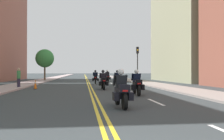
{
  "coord_description": "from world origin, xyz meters",
  "views": [
    {
      "loc": [
        -0.59,
        -2.76,
        1.44
      ],
      "look_at": [
        2.17,
        19.96,
        1.59
      ],
      "focal_mm": 37.71,
      "sensor_mm": 36.0,
      "label": 1
    }
  ],
  "objects_px": {
    "motorcycle_1": "(137,85)",
    "pedestrian_0": "(19,78)",
    "traffic_light_near": "(138,58)",
    "motorcycle_2": "(103,81)",
    "street_tree_0": "(45,58)",
    "motorcycle_3": "(117,79)",
    "traffic_cone_1": "(35,84)",
    "motorcycle_5": "(107,77)",
    "motorcycle_0": "(121,92)",
    "motorcycle_4": "(95,78)"
  },
  "relations": [
    {
      "from": "motorcycle_1",
      "to": "pedestrian_0",
      "type": "bearing_deg",
      "value": 144.89
    },
    {
      "from": "traffic_light_near",
      "to": "pedestrian_0",
      "type": "relative_size",
      "value": 2.55
    },
    {
      "from": "motorcycle_2",
      "to": "street_tree_0",
      "type": "bearing_deg",
      "value": 111.3
    },
    {
      "from": "motorcycle_3",
      "to": "traffic_cone_1",
      "type": "height_order",
      "value": "motorcycle_3"
    },
    {
      "from": "motorcycle_2",
      "to": "motorcycle_3",
      "type": "xyz_separation_m",
      "value": [
        1.81,
        4.5,
        0.0
      ]
    },
    {
      "from": "motorcycle_5",
      "to": "traffic_light_near",
      "type": "height_order",
      "value": "traffic_light_near"
    },
    {
      "from": "motorcycle_1",
      "to": "street_tree_0",
      "type": "height_order",
      "value": "street_tree_0"
    },
    {
      "from": "motorcycle_0",
      "to": "traffic_light_near",
      "type": "distance_m",
      "value": 19.68
    },
    {
      "from": "motorcycle_2",
      "to": "street_tree_0",
      "type": "distance_m",
      "value": 20.15
    },
    {
      "from": "traffic_cone_1",
      "to": "street_tree_0",
      "type": "relative_size",
      "value": 0.17
    },
    {
      "from": "motorcycle_5",
      "to": "motorcycle_2",
      "type": "bearing_deg",
      "value": -99.75
    },
    {
      "from": "motorcycle_0",
      "to": "pedestrian_0",
      "type": "xyz_separation_m",
      "value": [
        -7.0,
        11.57,
        0.27
      ]
    },
    {
      "from": "motorcycle_4",
      "to": "motorcycle_5",
      "type": "xyz_separation_m",
      "value": [
        1.91,
        4.65,
        0.02
      ]
    },
    {
      "from": "motorcycle_5",
      "to": "traffic_cone_1",
      "type": "bearing_deg",
      "value": -122.28
    },
    {
      "from": "motorcycle_0",
      "to": "traffic_cone_1",
      "type": "height_order",
      "value": "motorcycle_0"
    },
    {
      "from": "motorcycle_0",
      "to": "motorcycle_5",
      "type": "height_order",
      "value": "motorcycle_5"
    },
    {
      "from": "motorcycle_0",
      "to": "pedestrian_0",
      "type": "bearing_deg",
      "value": 118.7
    },
    {
      "from": "motorcycle_0",
      "to": "traffic_cone_1",
      "type": "bearing_deg",
      "value": 114.65
    },
    {
      "from": "traffic_light_near",
      "to": "motorcycle_4",
      "type": "bearing_deg",
      "value": -176.45
    },
    {
      "from": "pedestrian_0",
      "to": "traffic_light_near",
      "type": "bearing_deg",
      "value": -87.9
    },
    {
      "from": "motorcycle_1",
      "to": "motorcycle_4",
      "type": "bearing_deg",
      "value": 100.26
    },
    {
      "from": "motorcycle_0",
      "to": "motorcycle_5",
      "type": "bearing_deg",
      "value": 83.08
    },
    {
      "from": "motorcycle_0",
      "to": "motorcycle_5",
      "type": "xyz_separation_m",
      "value": [
        1.8,
        23.19,
        0.04
      ]
    },
    {
      "from": "motorcycle_1",
      "to": "street_tree_0",
      "type": "relative_size",
      "value": 0.44
    },
    {
      "from": "traffic_light_near",
      "to": "motorcycle_1",
      "type": "bearing_deg",
      "value": -103.31
    },
    {
      "from": "motorcycle_3",
      "to": "pedestrian_0",
      "type": "relative_size",
      "value": 1.26
    },
    {
      "from": "motorcycle_2",
      "to": "motorcycle_3",
      "type": "height_order",
      "value": "motorcycle_3"
    },
    {
      "from": "motorcycle_2",
      "to": "motorcycle_3",
      "type": "distance_m",
      "value": 4.84
    },
    {
      "from": "traffic_light_near",
      "to": "street_tree_0",
      "type": "height_order",
      "value": "street_tree_0"
    },
    {
      "from": "motorcycle_0",
      "to": "motorcycle_4",
      "type": "relative_size",
      "value": 0.92
    },
    {
      "from": "motorcycle_3",
      "to": "traffic_light_near",
      "type": "bearing_deg",
      "value": 57.48
    },
    {
      "from": "motorcycle_3",
      "to": "pedestrian_0",
      "type": "height_order",
      "value": "pedestrian_0"
    },
    {
      "from": "traffic_cone_1",
      "to": "pedestrian_0",
      "type": "bearing_deg",
      "value": 147.88
    },
    {
      "from": "street_tree_0",
      "to": "pedestrian_0",
      "type": "bearing_deg",
      "value": -88.38
    },
    {
      "from": "traffic_light_near",
      "to": "traffic_cone_1",
      "type": "bearing_deg",
      "value": -141.68
    },
    {
      "from": "motorcycle_3",
      "to": "pedestrian_0",
      "type": "xyz_separation_m",
      "value": [
        -8.88,
        -2.56,
        0.26
      ]
    },
    {
      "from": "motorcycle_3",
      "to": "traffic_light_near",
      "type": "relative_size",
      "value": 0.49
    },
    {
      "from": "motorcycle_3",
      "to": "pedestrian_0",
      "type": "distance_m",
      "value": 9.25
    },
    {
      "from": "traffic_light_near",
      "to": "motorcycle_3",
      "type": "bearing_deg",
      "value": -123.93
    },
    {
      "from": "motorcycle_1",
      "to": "traffic_light_near",
      "type": "relative_size",
      "value": 0.48
    },
    {
      "from": "motorcycle_3",
      "to": "motorcycle_2",
      "type": "bearing_deg",
      "value": -110.49
    },
    {
      "from": "traffic_cone_1",
      "to": "traffic_light_near",
      "type": "distance_m",
      "value": 13.62
    },
    {
      "from": "traffic_light_near",
      "to": "street_tree_0",
      "type": "bearing_deg",
      "value": 143.57
    },
    {
      "from": "traffic_light_near",
      "to": "motorcycle_0",
      "type": "bearing_deg",
      "value": -105.02
    },
    {
      "from": "motorcycle_2",
      "to": "motorcycle_5",
      "type": "xyz_separation_m",
      "value": [
        1.73,
        13.55,
        0.03
      ]
    },
    {
      "from": "motorcycle_2",
      "to": "street_tree_0",
      "type": "xyz_separation_m",
      "value": [
        -7.54,
        18.47,
        2.82
      ]
    },
    {
      "from": "traffic_light_near",
      "to": "motorcycle_5",
      "type": "bearing_deg",
      "value": 126.95
    },
    {
      "from": "traffic_cone_1",
      "to": "pedestrian_0",
      "type": "height_order",
      "value": "pedestrian_0"
    },
    {
      "from": "motorcycle_3",
      "to": "traffic_light_near",
      "type": "xyz_separation_m",
      "value": [
        3.18,
        4.73,
        2.44
      ]
    },
    {
      "from": "traffic_cone_1",
      "to": "street_tree_0",
      "type": "bearing_deg",
      "value": 96.67
    }
  ]
}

